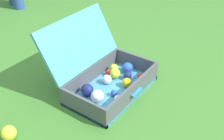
% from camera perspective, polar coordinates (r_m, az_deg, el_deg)
% --- Properties ---
extents(ground_plane, '(16.00, 16.00, 0.00)m').
position_cam_1_polar(ground_plane, '(1.92, 1.49, -3.38)').
color(ground_plane, '#3D7A2D').
extents(open_suitcase, '(0.62, 0.57, 0.46)m').
position_cam_1_polar(open_suitcase, '(1.85, -1.65, -1.03)').
color(open_suitcase, '#4799C6').
rests_on(open_suitcase, ground).
extents(stray_ball_on_grass, '(0.09, 0.09, 0.09)m').
position_cam_1_polar(stray_ball_on_grass, '(1.63, -20.66, -12.13)').
color(stray_ball_on_grass, '#CCDB38').
rests_on(stray_ball_on_grass, ground).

